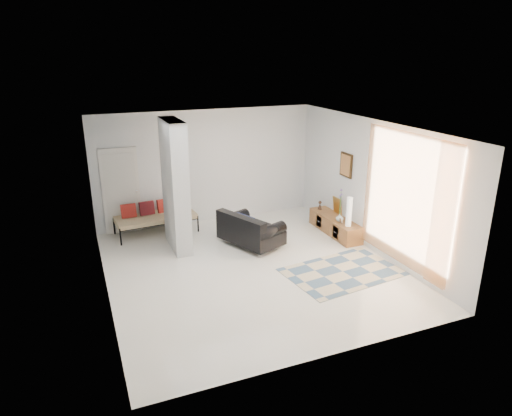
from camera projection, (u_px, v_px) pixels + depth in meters
name	position (u px, v px, depth m)	size (l,w,h in m)	color
floor	(251.00, 268.00, 9.12)	(6.00, 6.00, 0.00)	white
ceiling	(251.00, 128.00, 8.21)	(6.00, 6.00, 0.00)	white
wall_back	(207.00, 167.00, 11.29)	(6.00, 6.00, 0.00)	silver
wall_front	(334.00, 267.00, 6.04)	(6.00, 6.00, 0.00)	silver
wall_left	(100.00, 221.00, 7.68)	(6.00, 6.00, 0.00)	silver
wall_right	(372.00, 186.00, 9.65)	(6.00, 6.00, 0.00)	silver
partition_column	(175.00, 186.00, 9.67)	(0.35, 1.20, 2.80)	#B1B7B9
hallway_door	(121.00, 191.00, 10.63)	(0.85, 0.06, 2.04)	silver
curtain	(405.00, 200.00, 8.59)	(2.55, 2.55, 0.00)	#FC9642
wall_art	(346.00, 165.00, 10.40)	(0.04, 0.45, 0.55)	#35210E
media_console	(335.00, 225.00, 10.80)	(0.45, 1.72, 0.80)	brown
loveseat	(249.00, 230.00, 10.07)	(1.31, 1.62, 0.76)	silver
daybed	(154.00, 216.00, 10.77)	(1.91, 0.94, 0.77)	black
area_rug	(343.00, 272.00, 8.96)	(2.20, 1.47, 0.01)	beige
cylinder_lamp	(349.00, 212.00, 10.13)	(0.12, 0.12, 0.67)	silver
bronze_figurine	(320.00, 205.00, 11.26)	(0.11, 0.11, 0.21)	#312016
vase	(340.00, 218.00, 10.47)	(0.17, 0.17, 0.18)	white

